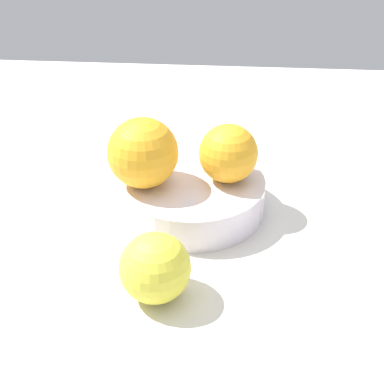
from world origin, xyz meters
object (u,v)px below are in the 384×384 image
(fruit_bowl, at_px, (192,196))
(orange_loose_0, at_px, (155,268))
(orange_in_bowl_0, at_px, (143,153))
(orange_in_bowl_1, at_px, (228,154))

(fruit_bowl, relative_size, orange_loose_0, 2.49)
(orange_in_bowl_0, relative_size, orange_loose_0, 1.17)
(fruit_bowl, height_order, orange_in_bowl_0, orange_in_bowl_0)
(fruit_bowl, height_order, orange_in_bowl_1, orange_in_bowl_1)
(fruit_bowl, bearing_deg, orange_loose_0, -98.44)
(orange_in_bowl_1, height_order, orange_loose_0, orange_in_bowl_1)
(orange_in_bowl_0, bearing_deg, orange_in_bowl_1, 10.69)
(fruit_bowl, height_order, orange_loose_0, orange_loose_0)
(orange_in_bowl_1, bearing_deg, orange_in_bowl_0, -169.31)
(fruit_bowl, bearing_deg, orange_in_bowl_0, -166.90)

